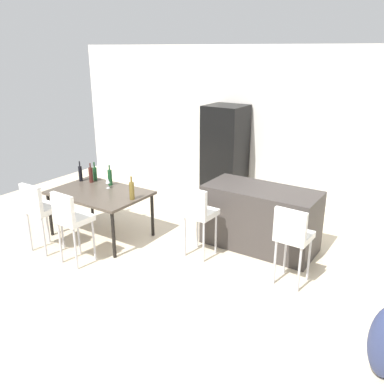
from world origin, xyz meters
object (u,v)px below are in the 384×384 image
(dining_chair_far, at_px, (71,217))
(wine_bottle_end, at_px, (95,173))
(wine_bottle_inner, at_px, (132,190))
(refrigerator, at_px, (225,154))
(dining_table, at_px, (100,195))
(dining_chair_near, at_px, (39,207))
(bar_chair_middle, at_px, (293,234))
(wine_glass_left, at_px, (108,181))
(wine_bottle_near, at_px, (91,175))
(kitchen_island, at_px, (260,218))
(wine_bottle_middle, at_px, (110,177))
(wine_bottle_far, at_px, (80,173))
(bar_chair_left, at_px, (198,211))

(dining_chair_far, xyz_separation_m, wine_bottle_end, (-0.81, 1.24, 0.16))
(wine_bottle_inner, height_order, refrigerator, refrigerator)
(dining_table, distance_m, wine_bottle_end, 0.64)
(dining_chair_near, bearing_deg, wine_bottle_end, 96.84)
(bar_chair_middle, height_order, wine_glass_left, bar_chair_middle)
(dining_chair_far, xyz_separation_m, wine_bottle_inner, (0.32, 0.88, 0.18))
(wine_glass_left, bearing_deg, refrigerator, 70.71)
(wine_bottle_near, bearing_deg, dining_chair_far, -55.36)
(kitchen_island, xyz_separation_m, wine_bottle_middle, (-2.33, -0.69, 0.41))
(kitchen_island, xyz_separation_m, bar_chair_middle, (0.76, -0.77, 0.24))
(dining_table, relative_size, wine_bottle_end, 4.77)
(wine_bottle_far, height_order, wine_bottle_inner, wine_bottle_inner)
(dining_chair_near, relative_size, wine_bottle_middle, 3.11)
(bar_chair_middle, xyz_separation_m, wine_bottle_middle, (-3.09, 0.08, 0.18))
(dining_chair_far, height_order, wine_bottle_inner, wine_bottle_inner)
(dining_chair_far, distance_m, wine_glass_left, 1.12)
(bar_chair_left, height_order, refrigerator, refrigerator)
(kitchen_island, xyz_separation_m, dining_table, (-2.26, -1.02, 0.22))
(wine_bottle_inner, bearing_deg, wine_bottle_end, 162.25)
(wine_bottle_inner, distance_m, wine_bottle_near, 1.12)
(bar_chair_middle, height_order, dining_chair_near, same)
(wine_bottle_far, bearing_deg, bar_chair_middle, 0.52)
(kitchen_island, relative_size, dining_chair_near, 1.57)
(wine_glass_left, distance_m, refrigerator, 2.47)
(wine_bottle_middle, xyz_separation_m, wine_glass_left, (0.07, -0.13, -0.01))
(wine_bottle_inner, relative_size, wine_bottle_middle, 1.04)
(wine_bottle_near, bearing_deg, wine_glass_left, -8.81)
(bar_chair_left, xyz_separation_m, wine_bottle_far, (-2.29, -0.03, 0.17))
(dining_table, height_order, wine_bottle_near, wine_bottle_near)
(dining_chair_far, xyz_separation_m, wine_bottle_far, (-0.97, 1.08, 0.17))
(dining_chair_near, relative_size, refrigerator, 0.57)
(dining_table, height_order, wine_bottle_far, wine_bottle_far)
(wine_bottle_far, distance_m, refrigerator, 2.73)
(kitchen_island, distance_m, dining_chair_far, 2.70)
(bar_chair_middle, height_order, wine_bottle_end, same)
(kitchen_island, height_order, bar_chair_left, bar_chair_left)
(dining_table, distance_m, refrigerator, 2.66)
(wine_bottle_end, height_order, wine_bottle_near, wine_bottle_near)
(wine_bottle_end, relative_size, wine_glass_left, 1.78)
(wine_bottle_middle, bearing_deg, wine_glass_left, -60.21)
(bar_chair_left, height_order, wine_glass_left, bar_chair_left)
(wine_bottle_end, height_order, refrigerator, refrigerator)
(bar_chair_middle, height_order, wine_bottle_near, wine_bottle_near)
(wine_bottle_end, distance_m, refrigerator, 2.50)
(dining_chair_near, xyz_separation_m, dining_chair_far, (0.66, 0.00, 0.00))
(wine_bottle_end, bearing_deg, refrigerator, 58.92)
(dining_chair_far, bearing_deg, bar_chair_left, 40.11)
(wine_glass_left, bearing_deg, kitchen_island, 19.96)
(wine_bottle_inner, distance_m, refrigerator, 2.51)
(wine_bottle_inner, xyz_separation_m, refrigerator, (0.16, 2.51, 0.04))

